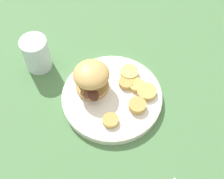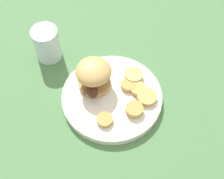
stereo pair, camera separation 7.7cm
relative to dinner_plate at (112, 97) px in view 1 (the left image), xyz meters
name	(u,v)px [view 1 (the left image)]	position (x,y,z in m)	size (l,w,h in m)	color
ground_plane	(112,99)	(0.00, 0.00, -0.01)	(4.00, 4.00, 0.00)	#4C7A47
dinner_plate	(112,97)	(0.00, 0.00, 0.00)	(0.26, 0.26, 0.02)	white
sandwich	(91,78)	(0.03, -0.05, 0.05)	(0.10, 0.12, 0.08)	tan
potato_round_0	(147,92)	(-0.08, 0.05, 0.02)	(0.05, 0.05, 0.01)	tan
potato_round_1	(129,73)	(-0.07, -0.03, 0.02)	(0.05, 0.05, 0.02)	#DBB766
potato_round_2	(136,85)	(-0.07, 0.01, 0.02)	(0.04, 0.04, 0.01)	tan
potato_round_3	(126,83)	(-0.05, -0.01, 0.02)	(0.04, 0.04, 0.01)	tan
potato_round_4	(137,105)	(-0.03, 0.07, 0.02)	(0.04, 0.04, 0.02)	tan
potato_round_5	(111,120)	(0.05, 0.06, 0.02)	(0.04, 0.04, 0.01)	tan
drinking_glass	(36,54)	(0.10, -0.21, 0.04)	(0.07, 0.07, 0.10)	silver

